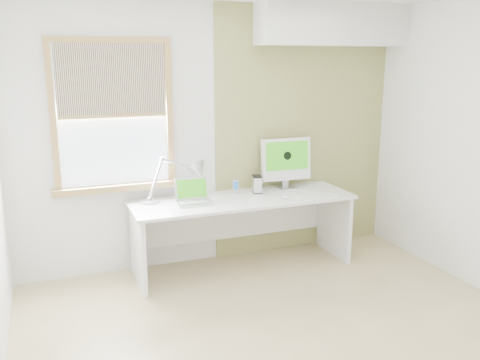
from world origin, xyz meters
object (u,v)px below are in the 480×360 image
external_drive (257,184)px  desk_lamp (190,175)px  desk (241,215)px  laptop (193,197)px  imac (286,160)px

external_drive → desk_lamp: bearing=172.3°
desk → external_drive: size_ratio=12.45×
laptop → imac: bearing=9.9°
desk_lamp → laptop: (-0.03, -0.21, -0.17)m
imac → desk_lamp: bearing=178.7°
desk → external_drive: (0.21, 0.08, 0.28)m
desk_lamp → laptop: size_ratio=2.25×
desk_lamp → imac: (1.04, -0.02, 0.07)m
laptop → imac: imac is taller
external_drive → desk: bearing=-159.0°
desk → desk_lamp: size_ratio=2.84×
desk_lamp → external_drive: size_ratio=4.38×
laptop → external_drive: (0.71, 0.12, 0.03)m
laptop → desk: bearing=4.4°
desk_lamp → external_drive: (0.68, -0.09, -0.14)m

